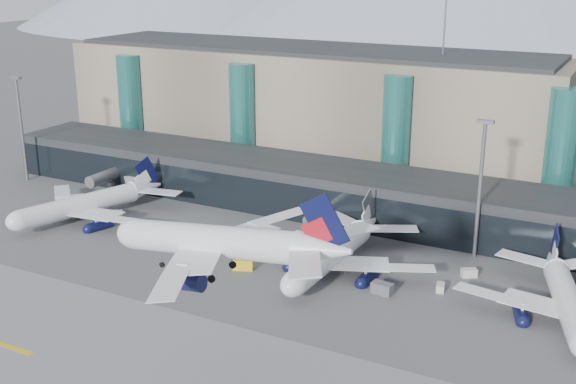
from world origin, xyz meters
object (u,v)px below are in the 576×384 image
at_px(veh_h, 243,264).
at_px(veh_d, 469,273).
at_px(lightmast_left, 21,123).
at_px(hero_jet, 235,236).
at_px(lightmast_mid, 480,182).
at_px(veh_c, 382,288).
at_px(jet_parked_left, 95,196).
at_px(veh_f, 76,202).
at_px(jet_parked_right, 565,287).
at_px(veh_b, 273,236).
at_px(veh_a, 116,214).
at_px(jet_parked_mid, 339,242).
at_px(veh_g, 440,287).

bearing_deg(veh_h, veh_d, 1.07).
distance_m(lightmast_left, hero_jet, 110.21).
height_order(lightmast_left, veh_h, lightmast_left).
bearing_deg(lightmast_mid, veh_c, -112.95).
distance_m(jet_parked_left, veh_d, 78.14).
relative_size(lightmast_left, veh_h, 7.26).
height_order(jet_parked_left, veh_f, jet_parked_left).
xyz_separation_m(veh_c, veh_h, (-25.20, -2.10, 0.01)).
height_order(jet_parked_right, veh_h, jet_parked_right).
distance_m(hero_jet, veh_b, 57.37).
bearing_deg(veh_c, veh_d, 58.14).
bearing_deg(hero_jet, veh_a, 143.05).
bearing_deg(lightmast_mid, veh_h, -144.64).
bearing_deg(veh_a, jet_parked_right, -32.62).
bearing_deg(hero_jet, veh_d, 72.17).
relative_size(veh_b, veh_d, 1.03).
height_order(veh_c, veh_h, veh_h).
height_order(veh_c, veh_f, veh_c).
bearing_deg(hero_jet, jet_parked_right, 53.48).
distance_m(veh_b, veh_h, 15.00).
relative_size(lightmast_left, veh_f, 8.02).
xyz_separation_m(jet_parked_left, veh_b, (39.62, 5.75, -3.79)).
height_order(hero_jet, jet_parked_left, hero_jet).
relative_size(lightmast_left, jet_parked_left, 0.68).
bearing_deg(jet_parked_right, hero_jet, 126.33).
xyz_separation_m(jet_parked_mid, jet_parked_right, (37.91, -0.15, -0.27)).
bearing_deg(jet_parked_mid, lightmast_left, 83.57).
distance_m(jet_parked_mid, jet_parked_right, 37.91).
bearing_deg(hero_jet, veh_h, 120.77).
xyz_separation_m(jet_parked_left, jet_parked_right, (93.95, -0.07, -0.27)).
bearing_deg(lightmast_mid, veh_a, -168.63).
relative_size(veh_c, veh_h, 0.98).
bearing_deg(jet_parked_left, veh_b, -63.71).
bearing_deg(veh_d, jet_parked_mid, 162.64).
xyz_separation_m(lightmast_left, lightmast_mid, (110.00, 3.00, 0.00)).
relative_size(hero_jet, veh_a, 11.85).
xyz_separation_m(jet_parked_left, veh_c, (66.86, -7.01, -3.60)).
bearing_deg(veh_f, lightmast_mid, -97.10).
height_order(veh_c, veh_d, veh_c).
bearing_deg(jet_parked_mid, veh_a, 90.44).
bearing_deg(jet_parked_mid, veh_f, 88.96).
relative_size(hero_jet, veh_h, 9.57).
distance_m(jet_parked_right, veh_g, 19.33).
xyz_separation_m(jet_parked_right, veh_g, (-18.92, -1.55, -3.64)).
distance_m(jet_parked_left, veh_b, 40.21).
bearing_deg(jet_parked_right, veh_h, 83.37).
distance_m(jet_parked_left, veh_a, 5.73).
bearing_deg(lightmast_left, veh_f, -21.02).
bearing_deg(jet_parked_right, veh_g, 78.26).
distance_m(veh_c, veh_g, 9.79).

